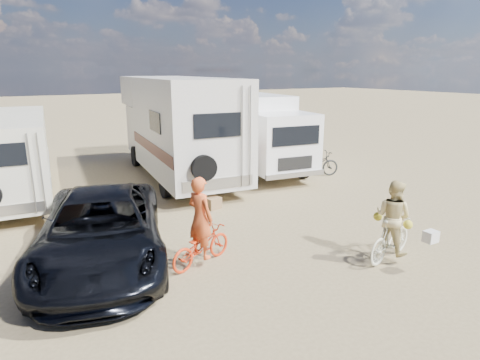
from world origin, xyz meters
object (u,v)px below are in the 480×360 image
rv_main (177,128)px  bike_parked (315,164)px  rv_left (14,157)px  rider_man (201,225)px  rider_woman (392,224)px  dark_suv (101,230)px  bike_woman (391,238)px  box_truck (257,134)px  crate (212,203)px  bike_man (201,246)px  cooler (136,217)px

rv_main → bike_parked: bearing=-25.1°
rv_left → rider_man: size_ratio=3.96×
bike_parked → rider_woman: bearing=169.7°
rider_woman → dark_suv: bearing=48.7°
rider_man → rider_woman: size_ratio=1.09×
dark_suv → rider_man: size_ratio=3.09×
rider_woman → rider_man: bearing=50.5°
bike_woman → rider_man: size_ratio=0.92×
bike_woman → rider_woman: bearing=-0.0°
rv_left → bike_woman: bearing=-48.8°
box_truck → crate: box_truck is taller
bike_man → cooler: (-0.54, 3.12, -0.23)m
rv_main → bike_man: 8.07m
dark_suv → bike_woman: (5.61, -3.06, -0.27)m
bike_man → cooler: bike_man is taller
rv_main → rider_woman: 9.56m
bike_woman → crate: bike_woman is taller
box_truck → bike_woman: 8.96m
box_truck → bike_parked: (1.48, -2.05, -1.06)m
dark_suv → rider_woman: (5.61, -3.06, 0.06)m
bike_woman → rv_main: bearing=-5.2°
rider_woman → cooler: 6.65m
bike_parked → box_truck: bearing=53.1°
rv_left → bike_parked: (10.41, -2.97, -0.85)m
rv_left → crate: (5.09, -4.43, -1.18)m
rider_woman → crate: bearing=7.2°
rider_woman → cooler: (-4.31, 5.02, -0.62)m
rv_main → rider_man: (-2.52, -7.51, -1.03)m
box_truck → rider_man: (-5.73, -6.78, -0.67)m
rv_main → rider_woman: bearing=-76.9°
rv_main → bike_woman: 9.60m
box_truck → bike_parked: 2.74m
bike_man → rider_woman: 4.24m
crate → rider_man: bearing=-120.0°
rv_main → crate: 4.63m
rv_left → bike_parked: bearing=-10.7°
rv_main → cooler: (-3.06, -4.39, -1.73)m
bike_woman → box_truck: bearing=-25.5°
dark_suv → rider_woman: size_ratio=3.36×
dark_suv → bike_woman: 6.39m
rv_left → crate: size_ratio=16.19×
rv_main → cooler: size_ratio=16.85×
box_truck → crate: bearing=-130.4°
box_truck → bike_woman: box_truck is taller
bike_woman → bike_man: bearing=50.5°
rv_main → rider_man: rv_main is taller
bike_parked → rv_left: bearing=91.2°
bike_man → rider_woman: size_ratio=0.99×
bike_parked → crate: bike_parked is taller
bike_man → bike_parked: (7.22, 4.73, 0.08)m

